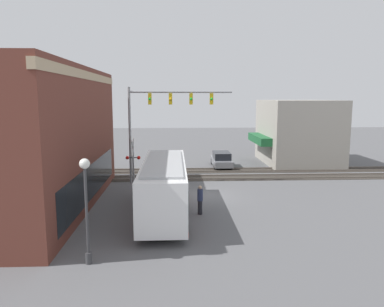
% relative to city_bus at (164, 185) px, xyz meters
% --- Properties ---
extents(ground_plane, '(120.00, 120.00, 0.00)m').
position_rel_city_bus_xyz_m(ground_plane, '(4.02, -2.80, -1.80)').
color(ground_plane, '#565659').
extents(brick_building, '(17.88, 11.05, 8.92)m').
position_rel_city_bus_xyz_m(brick_building, '(1.80, 10.19, 2.66)').
color(brick_building, brown).
rests_on(brick_building, ground).
extents(shop_building, '(9.38, 8.27, 6.73)m').
position_rel_city_bus_xyz_m(shop_building, '(17.28, -13.81, 1.56)').
color(shop_building, gray).
rests_on(shop_building, ground).
extents(city_bus, '(10.87, 2.59, 3.26)m').
position_rel_city_bus_xyz_m(city_bus, '(0.00, 0.00, 0.00)').
color(city_bus, white).
rests_on(city_bus, ground).
extents(traffic_signal_gantry, '(0.42, 8.35, 7.86)m').
position_rel_city_bus_xyz_m(traffic_signal_gantry, '(8.20, 0.36, 4.14)').
color(traffic_signal_gantry, gray).
rests_on(traffic_signal_gantry, ground).
extents(crossing_signal, '(1.41, 1.18, 3.81)m').
position_rel_city_bus_xyz_m(crossing_signal, '(7.30, 2.65, 0.50)').
color(crossing_signal, gray).
rests_on(crossing_signal, ground).
extents(streetlamp, '(0.44, 0.44, 4.57)m').
position_rel_city_bus_xyz_m(streetlamp, '(-6.83, 3.05, 0.94)').
color(streetlamp, '#38383A').
rests_on(streetlamp, ground).
extents(rail_track_near, '(2.60, 60.00, 0.15)m').
position_rel_city_bus_xyz_m(rail_track_near, '(10.02, -2.80, -1.77)').
color(rail_track_near, '#332D28').
rests_on(rail_track_near, ground).
extents(rail_track_far, '(2.60, 60.00, 0.15)m').
position_rel_city_bus_xyz_m(rail_track_far, '(13.22, -2.80, -1.77)').
color(rail_track_far, '#332D28').
rests_on(rail_track_far, ground).
extents(parked_car_grey, '(4.79, 1.82, 1.54)m').
position_rel_city_bus_xyz_m(parked_car_grey, '(15.24, -5.40, -1.08)').
color(parked_car_grey, slate).
rests_on(parked_car_grey, ground).
extents(pedestrian_near_bus, '(0.34, 0.34, 1.78)m').
position_rel_city_bus_xyz_m(pedestrian_near_bus, '(-0.24, -2.17, -0.88)').
color(pedestrian_near_bus, black).
rests_on(pedestrian_near_bus, ground).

